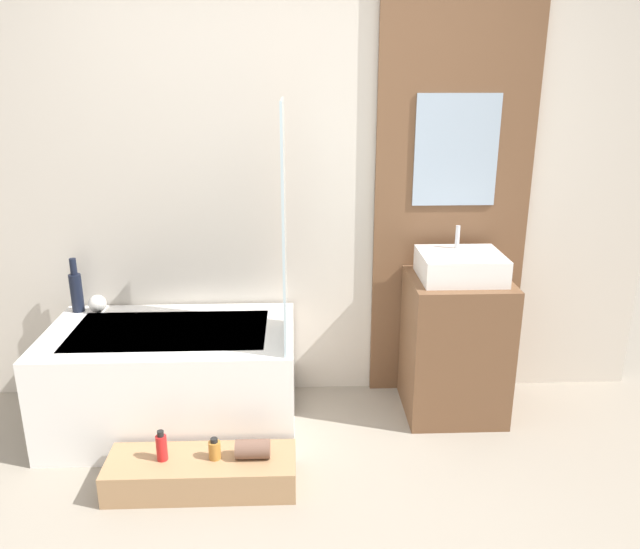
# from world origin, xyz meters

# --- Properties ---
(wall_tiled_back) EXTENTS (4.20, 0.06, 2.60)m
(wall_tiled_back) POSITION_xyz_m (0.00, 1.58, 1.30)
(wall_tiled_back) COLOR beige
(wall_tiled_back) RESTS_ON ground_plane
(wall_wood_accent) EXTENTS (0.88, 0.04, 2.60)m
(wall_wood_accent) POSITION_xyz_m (0.94, 1.53, 1.31)
(wall_wood_accent) COLOR brown
(wall_wood_accent) RESTS_ON ground_plane
(bathtub) EXTENTS (1.30, 0.76, 0.57)m
(bathtub) POSITION_xyz_m (-0.62, 1.15, 0.29)
(bathtub) COLOR white
(bathtub) RESTS_ON ground_plane
(glass_shower_screen) EXTENTS (0.01, 0.46, 1.18)m
(glass_shower_screen) POSITION_xyz_m (0.00, 1.02, 1.16)
(glass_shower_screen) COLOR silver
(glass_shower_screen) RESTS_ON bathtub
(wooden_step_bench) EXTENTS (0.88, 0.29, 0.15)m
(wooden_step_bench) POSITION_xyz_m (-0.40, 0.60, 0.08)
(wooden_step_bench) COLOR #A87F56
(wooden_step_bench) RESTS_ON ground_plane
(vanity_cabinet) EXTENTS (0.54, 0.51, 0.80)m
(vanity_cabinet) POSITION_xyz_m (0.94, 1.26, 0.40)
(vanity_cabinet) COLOR brown
(vanity_cabinet) RESTS_ON ground_plane
(sink) EXTENTS (0.44, 0.38, 0.27)m
(sink) POSITION_xyz_m (0.94, 1.26, 0.87)
(sink) COLOR white
(sink) RESTS_ON vanity_cabinet
(vase_tall_dark) EXTENTS (0.07, 0.07, 0.31)m
(vase_tall_dark) POSITION_xyz_m (-1.18, 1.45, 0.69)
(vase_tall_dark) COLOR black
(vase_tall_dark) RESTS_ON bathtub
(vase_round_light) EXTENTS (0.10, 0.10, 0.10)m
(vase_round_light) POSITION_xyz_m (-1.07, 1.43, 0.62)
(vase_round_light) COLOR silver
(vase_round_light) RESTS_ON bathtub
(bottle_soap_primary) EXTENTS (0.05, 0.05, 0.15)m
(bottle_soap_primary) POSITION_xyz_m (-0.57, 0.60, 0.22)
(bottle_soap_primary) COLOR red
(bottle_soap_primary) RESTS_ON wooden_step_bench
(bottle_soap_secondary) EXTENTS (0.06, 0.06, 0.11)m
(bottle_soap_secondary) POSITION_xyz_m (-0.33, 0.60, 0.20)
(bottle_soap_secondary) COLOR #B2752D
(bottle_soap_secondary) RESTS_ON wooden_step_bench
(towel_roll) EXTENTS (0.16, 0.09, 0.09)m
(towel_roll) POSITION_xyz_m (-0.16, 0.60, 0.20)
(towel_roll) COLOR brown
(towel_roll) RESTS_ON wooden_step_bench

